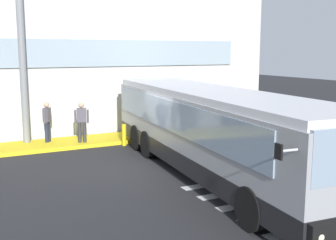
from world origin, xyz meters
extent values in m
cube|color=#232326|center=(0.00, 0.00, -0.01)|extent=(80.00, 90.00, 0.02)
cube|color=silver|center=(2.00, -5.10, 0.00)|extent=(4.40, 0.36, 0.01)
cube|color=silver|center=(2.00, -4.20, 0.00)|extent=(4.40, 0.36, 0.01)
cube|color=silver|center=(2.00, -3.30, 0.00)|extent=(4.40, 0.36, 0.01)
cube|color=silver|center=(2.00, -2.40, 0.00)|extent=(4.40, 0.36, 0.01)
cube|color=#B7B7BC|center=(0.00, 12.00, 4.24)|extent=(18.48, 12.00, 8.48)
cube|color=#8C9EAD|center=(1.00, 5.96, 3.80)|extent=(12.48, 0.10, 1.20)
cube|color=yellow|center=(0.00, 4.80, 0.07)|extent=(22.48, 2.00, 0.15)
cylinder|color=slate|center=(-3.30, 5.40, 3.57)|extent=(0.28, 0.28, 6.85)
cube|color=gray|center=(1.31, -1.50, 1.42)|extent=(3.62, 12.07, 2.15)
cube|color=black|center=(1.31, -1.50, 0.62)|extent=(3.66, 12.11, 0.55)
cube|color=silver|center=(1.31, -1.50, 2.60)|extent=(3.50, 11.86, 0.20)
cube|color=gray|center=(2.63, -1.32, 1.92)|extent=(1.01, 10.64, 0.95)
cube|color=gray|center=(0.05, -1.09, 1.92)|extent=(1.01, 10.64, 0.95)
sphere|color=beige|center=(-0.26, -7.45, 0.65)|extent=(0.18, 0.18, 0.18)
cylinder|color=#B7B7BF|center=(-0.70, -7.03, 2.17)|extent=(0.40, 0.09, 0.05)
cube|color=black|center=(-0.90, -7.02, 2.17)|extent=(0.06, 0.20, 0.28)
cylinder|color=black|center=(2.10, -5.73, 0.50)|extent=(0.39, 1.02, 1.00)
cylinder|color=black|center=(-0.24, -5.52, 0.50)|extent=(0.39, 1.02, 1.00)
cylinder|color=black|center=(2.73, 1.12, 0.50)|extent=(0.39, 1.02, 1.00)
cylinder|color=black|center=(0.39, 1.34, 0.50)|extent=(0.39, 1.02, 1.00)
cylinder|color=black|center=(2.85, 2.42, 0.50)|extent=(0.39, 1.02, 1.00)
cylinder|color=black|center=(0.51, 2.63, 0.50)|extent=(0.39, 1.02, 1.00)
cylinder|color=#1E2338|center=(-2.44, 5.17, 0.57)|extent=(0.15, 0.15, 0.85)
cylinder|color=#1E2338|center=(-2.56, 5.00, 0.57)|extent=(0.15, 0.15, 0.85)
cube|color=#4C4751|center=(-2.50, 5.08, 1.29)|extent=(0.40, 0.44, 0.58)
sphere|color=tan|center=(-2.50, 5.08, 1.71)|extent=(0.23, 0.23, 0.23)
cylinder|color=#4C4751|center=(-2.36, 5.29, 1.24)|extent=(0.09, 0.09, 0.55)
cylinder|color=#4C4751|center=(-2.64, 4.88, 1.24)|extent=(0.09, 0.09, 0.55)
cylinder|color=#2D2D33|center=(-1.16, 4.29, 0.57)|extent=(0.15, 0.15, 0.85)
cylinder|color=#2D2D33|center=(-1.35, 4.35, 0.57)|extent=(0.15, 0.15, 0.85)
cube|color=#4C4751|center=(-1.25, 4.32, 1.29)|extent=(0.43, 0.31, 0.58)
sphere|color=tan|center=(-1.25, 4.32, 1.71)|extent=(0.23, 0.23, 0.23)
cylinder|color=#4C4751|center=(-1.01, 4.25, 1.24)|extent=(0.09, 0.09, 0.55)
cylinder|color=#4C4751|center=(-1.49, 4.39, 1.24)|extent=(0.09, 0.09, 0.55)
cube|color=navy|center=(-1.21, 4.49, 1.27)|extent=(0.34, 0.25, 0.44)
cylinder|color=yellow|center=(0.32, 3.60, 0.45)|extent=(0.18, 0.18, 0.90)
camera|label=1|loc=(-5.80, -12.44, 3.89)|focal=44.83mm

